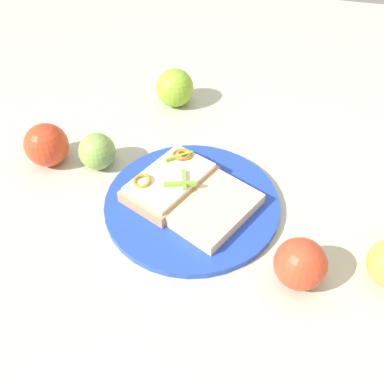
% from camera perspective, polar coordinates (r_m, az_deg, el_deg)
% --- Properties ---
extents(ground_plane, '(2.00, 2.00, 0.00)m').
position_cam_1_polar(ground_plane, '(0.72, 0.00, -1.82)').
color(ground_plane, '#B5B7A1').
rests_on(ground_plane, ground).
extents(plate, '(0.30, 0.30, 0.01)m').
position_cam_1_polar(plate, '(0.72, 0.00, -1.48)').
color(plate, blue).
rests_on(plate, ground_plane).
extents(sandwich, '(0.19, 0.16, 0.04)m').
position_cam_1_polar(sandwich, '(0.72, -2.96, 1.46)').
color(sandwich, tan).
rests_on(sandwich, plate).
extents(bread_slice_side, '(0.17, 0.15, 0.02)m').
position_cam_1_polar(bread_slice_side, '(0.69, 3.14, -2.33)').
color(bread_slice_side, beige).
rests_on(bread_slice_side, plate).
extents(apple_0, '(0.09, 0.09, 0.08)m').
position_cam_1_polar(apple_0, '(0.62, 14.55, -9.45)').
color(apple_0, '#C84024').
rests_on(apple_0, ground_plane).
extents(apple_2, '(0.12, 0.12, 0.08)m').
position_cam_1_polar(apple_2, '(0.94, -2.35, 13.99)').
color(apple_2, '#87BA2D').
rests_on(apple_2, ground_plane).
extents(apple_3, '(0.08, 0.08, 0.07)m').
position_cam_1_polar(apple_3, '(0.79, -12.80, 5.42)').
color(apple_3, '#81A749').
rests_on(apple_3, ground_plane).
extents(apple_4, '(0.09, 0.09, 0.08)m').
position_cam_1_polar(apple_4, '(0.82, -19.20, 6.08)').
color(apple_4, red).
rests_on(apple_4, ground_plane).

